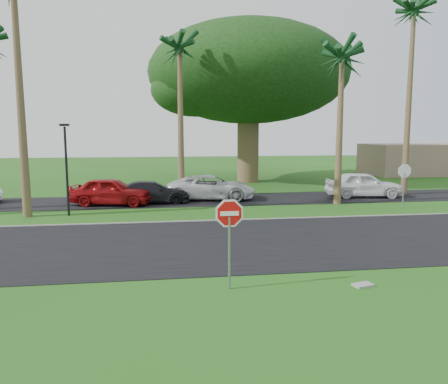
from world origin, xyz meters
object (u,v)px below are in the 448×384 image
Objects in this scene: stop_sign_far at (404,177)px; car_dark at (152,192)px; stop_sign_near at (229,225)px; car_red at (111,192)px; car_pickup at (363,185)px; car_minivan at (211,188)px.

stop_sign_far is 0.59× the size of car_dark.
stop_sign_near reaches higher than car_red.
stop_sign_near is 0.54× the size of car_pickup.
car_red is at bearing -11.92° from stop_sign_far.
car_pickup reaches higher than car_red.
car_red is (-4.68, 14.41, -0.97)m from stop_sign_near.
car_dark is 0.82× the size of car_minivan.
car_dark is at bearing -68.56° from car_red.
stop_sign_near is at bearing -171.90° from car_dark.
car_pickup is at bearing -86.20° from stop_sign_far.
car_dark is 13.59m from car_pickup.
car_minivan is at bearing 85.23° from stop_sign_near.
car_pickup is at bearing 53.70° from stop_sign_near.
stop_sign_far is at bearing -167.58° from car_pickup.
car_minivan is 9.92m from car_pickup.
car_red is at bearing 111.75° from car_minivan.
car_dark is at bearing -15.38° from stop_sign_far.
car_minivan is (1.31, 15.68, -1.02)m from stop_sign_near.
car_minivan is (5.99, 1.27, -0.04)m from car_red.
car_dark is (-2.36, 14.81, -1.13)m from stop_sign_near.
car_red is (-16.18, 3.41, -0.97)m from stop_sign_far.
car_dark is at bearing 100.53° from car_pickup.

